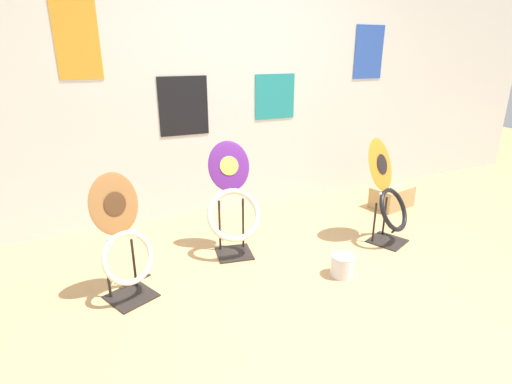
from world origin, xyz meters
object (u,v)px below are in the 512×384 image
object	(u,v)px
toilet_seat_display_woodgrain	(124,244)
toilet_seat_display_purple_note	(233,205)
toilet_seat_display_orange_sun	(388,194)
paint_can	(342,265)
storage_box	(392,197)

from	to	relation	value
toilet_seat_display_woodgrain	toilet_seat_display_purple_note	world-z (taller)	toilet_seat_display_purple_note
toilet_seat_display_orange_sun	paint_can	size ratio (longest dim) A/B	5.12
paint_can	storage_box	bearing A→B (deg)	35.56
storage_box	paint_can	bearing A→B (deg)	-144.44
toilet_seat_display_orange_sun	paint_can	world-z (taller)	toilet_seat_display_orange_sun
toilet_seat_display_woodgrain	paint_can	xyz separation A→B (m)	(1.46, -0.37, -0.30)
toilet_seat_display_woodgrain	storage_box	xyz separation A→B (m)	(2.77, 0.56, -0.28)
toilet_seat_display_orange_sun	toilet_seat_display_woodgrain	bearing A→B (deg)	179.17
toilet_seat_display_purple_note	toilet_seat_display_orange_sun	xyz separation A→B (m)	(1.28, -0.32, 0.01)
paint_can	storage_box	size ratio (longest dim) A/B	0.36
toilet_seat_display_purple_note	paint_can	world-z (taller)	toilet_seat_display_purple_note
toilet_seat_display_woodgrain	toilet_seat_display_orange_sun	bearing A→B (deg)	-0.83
toilet_seat_display_orange_sun	paint_can	xyz separation A→B (m)	(-0.68, -0.34, -0.34)
toilet_seat_display_orange_sun	toilet_seat_display_purple_note	bearing A→B (deg)	165.86
toilet_seat_display_orange_sun	paint_can	distance (m)	0.83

